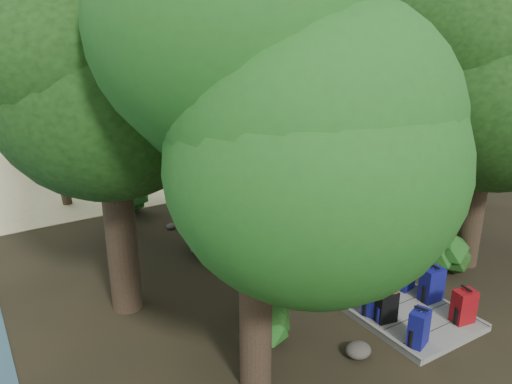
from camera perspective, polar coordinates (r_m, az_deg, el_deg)
ground at (r=13.31m, az=4.66°, el=-6.42°), size 120.00×120.00×0.00m
sand_beach at (r=27.22m, az=-15.76°, el=6.23°), size 40.00×22.00×0.02m
boardwalk at (r=14.02m, az=2.25°, el=-4.72°), size 2.00×12.00×0.12m
backpack_left_a at (r=9.73m, az=18.14°, el=-14.35°), size 0.48×0.40×0.76m
backpack_left_b at (r=10.25m, az=14.67°, el=-12.33°), size 0.43×0.35×0.71m
backpack_left_c at (r=10.41m, az=13.18°, el=-11.58°), size 0.47×0.40×0.74m
backpack_left_d at (r=11.23m, az=8.43°, el=-9.34°), size 0.45×0.41×0.57m
backpack_right_a at (r=10.68m, az=22.68°, el=-11.80°), size 0.46×0.36×0.74m
backpack_right_b at (r=11.19m, az=19.47°, el=-9.75°), size 0.47×0.35×0.81m
backpack_right_c at (r=11.49m, az=16.74°, el=-9.03°), size 0.44×0.35×0.67m
backpack_right_d at (r=11.62m, az=15.58°, el=-8.85°), size 0.41×0.32×0.57m
duffel_right_khaki at (r=12.15m, az=14.04°, el=-7.98°), size 0.44×0.59×0.36m
duffel_right_black at (r=12.62m, az=11.29°, el=-6.65°), size 0.43×0.64×0.39m
suitcase_on_boardwalk at (r=10.81m, az=9.79°, el=-10.25°), size 0.48×0.31×0.69m
lone_suitcase_on_sand at (r=19.91m, az=-8.33°, el=3.28°), size 0.50×0.37×0.70m
hat_brown at (r=10.02m, az=15.08°, el=-10.41°), size 0.37×0.37×0.11m
hat_white at (r=10.27m, az=13.35°, el=-9.32°), size 0.32×0.32×0.11m
kayak at (r=20.66m, az=-18.58°, el=2.45°), size 0.83×2.91×0.29m
sun_lounger at (r=22.49m, az=-3.04°, el=5.13°), size 0.96×1.92×0.59m
tree_right_a at (r=12.39m, az=24.99°, el=8.77°), size 4.65×4.65×7.74m
tree_right_b at (r=15.11m, az=24.23°, el=16.63°), size 6.15×6.15×10.97m
tree_right_c at (r=15.85m, az=9.63°, el=13.47°), size 4.90×4.90×8.48m
tree_right_d at (r=18.57m, az=13.92°, el=18.49°), size 6.22×6.22×11.40m
tree_right_e at (r=20.72m, az=1.91°, el=14.71°), size 4.61×4.61×8.30m
tree_right_f at (r=23.07m, az=4.76°, el=18.20°), size 6.05×6.05×10.80m
tree_left_a at (r=7.08m, az=-0.04°, el=2.80°), size 4.47×4.47×7.44m
tree_left_b at (r=9.61m, az=-16.57°, el=10.36°), size 4.87×4.87×8.76m
tree_left_c at (r=13.73m, az=-16.30°, el=11.29°), size 4.64×4.64×8.07m
tree_back_a at (r=25.27m, az=-18.94°, el=16.24°), size 5.67×5.67×9.81m
tree_back_b at (r=27.57m, az=-12.67°, el=17.97°), size 6.06×6.06×10.82m
tree_back_c at (r=28.52m, az=-6.34°, el=15.48°), size 4.45×4.45×8.00m
palm_right_a at (r=18.96m, az=-0.22°, el=12.59°), size 4.20×4.20×7.16m
palm_right_b at (r=24.68m, az=-1.32°, el=15.01°), size 4.12×4.12×7.96m
palm_right_c at (r=24.68m, az=-9.88°, el=13.39°), size 4.27×4.27×6.80m
palm_left_a at (r=16.58m, az=-22.84°, el=9.48°), size 4.24×4.24×6.75m
rock_left_a at (r=9.51m, az=11.61°, el=-17.28°), size 0.48×0.43×0.26m
rock_left_b at (r=10.36m, az=-1.03°, el=-13.76°), size 0.33×0.29×0.18m
rock_left_c at (r=13.05m, az=-2.37°, el=-6.30°), size 0.45×0.40×0.25m
rock_left_d at (r=14.64m, az=-9.67°, el=-3.86°), size 0.28×0.25×0.15m
rock_right_a at (r=12.39m, az=19.45°, el=-8.95°), size 0.43×0.39×0.24m
rock_right_b at (r=14.00m, az=15.45°, el=-5.13°), size 0.50×0.45×0.28m
rock_right_c at (r=14.88m, az=6.26°, el=-3.29°), size 0.30×0.27×0.17m
shrub_left_a at (r=9.59m, az=2.10°, el=-14.26°), size 0.98×0.98×0.88m
shrub_left_b at (r=12.86m, az=-5.38°, el=-5.15°), size 1.01×1.01×0.91m
shrub_left_c at (r=15.89m, az=-14.45°, el=-0.63°), size 1.16×1.16×1.05m
shrub_right_a at (r=12.68m, az=20.85°, el=-6.61°), size 1.07×1.07×0.97m
shrub_right_b at (r=15.87m, az=8.59°, el=-0.20°), size 1.19×1.19×1.07m
shrub_right_c at (r=17.92m, az=-0.62°, el=1.76°), size 0.86×0.86×0.77m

